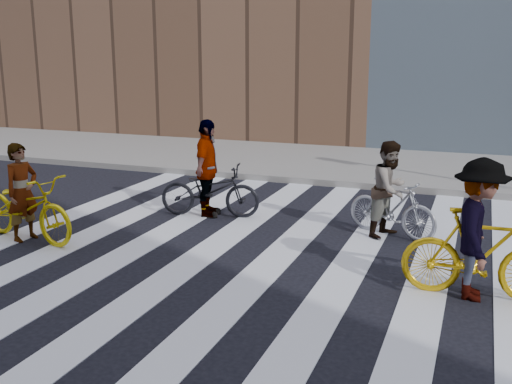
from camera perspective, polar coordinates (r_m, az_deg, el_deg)
The scene contains 11 objects.
ground at distance 9.18m, azimuth -1.32°, elevation -5.93°, with size 100.00×100.00×0.00m, color black.
sidewalk_far at distance 16.14m, azimuth 8.74°, elevation 2.63°, with size 100.00×5.00×0.15m, color gray.
zebra_crosswalk at distance 9.18m, azimuth -1.32°, elevation -5.90°, with size 8.25×10.00×0.01m.
bike_yellow_left at distance 10.39m, azimuth -21.06°, elevation -1.38°, with size 0.73×2.09×1.10m, color yellow.
bike_silver_mid at distance 10.17m, azimuth 12.84°, elevation -1.48°, with size 0.46×1.61×0.97m, color #AAABB4.
bike_yellow_right at distance 7.93m, azimuth 20.61°, elevation -5.59°, with size 0.54×1.90×1.14m, color #E2AD0C.
bike_dark_rear at distance 11.15m, azimuth -4.42°, elevation 0.14°, with size 0.65×1.87×0.98m, color black.
rider_left at distance 10.36m, azimuth -21.38°, elevation -0.01°, with size 0.58×0.38×1.60m, color slate.
rider_mid at distance 10.11m, azimuth 12.65°, elevation 0.27°, with size 0.78×0.61×1.60m, color slate.
rider_right at distance 7.84m, azimuth 20.43°, elevation -3.37°, with size 1.15×0.66×1.77m, color slate.
rider_rear at distance 11.08m, azimuth -4.69°, elevation 2.25°, with size 1.06×0.44×1.81m, color slate.
Camera 1 is at (3.27, -8.03, 3.03)m, focal length 42.00 mm.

